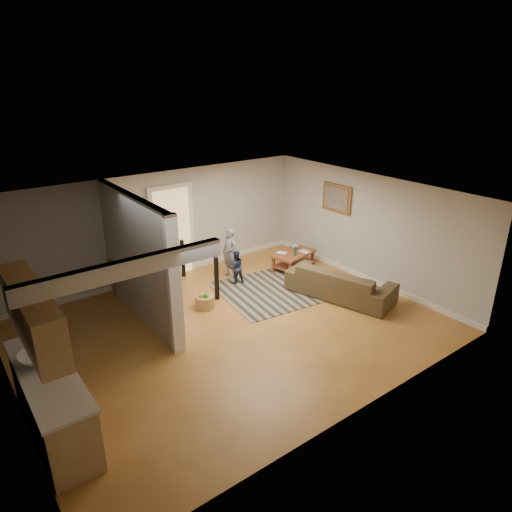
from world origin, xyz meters
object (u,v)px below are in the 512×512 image
at_px(coffee_table, 294,256).
at_px(toy_basket, 205,301).
at_px(sofa, 339,296).
at_px(toddler, 236,283).
at_px(child, 230,276).
at_px(tv_console, 137,267).
at_px(speaker_right, 183,258).
at_px(speaker_left, 216,278).

height_order(coffee_table, toy_basket, coffee_table).
xyz_separation_m(sofa, toddler, (-1.42, 1.92, 0.00)).
bearing_deg(child, sofa, 22.90).
distance_m(tv_console, child, 2.35).
distance_m(coffee_table, speaker_right, 2.71).
distance_m(coffee_table, speaker_left, 2.43).
distance_m(sofa, speaker_left, 2.71).
xyz_separation_m(tv_console, speaker_right, (1.33, 0.50, -0.29)).
xyz_separation_m(speaker_left, toddler, (0.78, 0.42, -0.48)).
xyz_separation_m(tv_console, toddler, (2.12, -0.58, -0.75)).
bearing_deg(toddler, speaker_right, -41.75).
xyz_separation_m(sofa, toy_basket, (-2.61, 1.32, 0.15)).
relative_size(sofa, toddler, 2.87).
height_order(coffee_table, tv_console, tv_console).
bearing_deg(child, speaker_right, -134.53).
xyz_separation_m(speaker_right, child, (0.88, -0.68, -0.46)).
distance_m(coffee_table, toddler, 1.67).
height_order(tv_console, speaker_left, tv_console).
height_order(coffee_table, toddler, coffee_table).
xyz_separation_m(speaker_left, toy_basket, (-0.41, -0.18, -0.33)).
bearing_deg(sofa, child, 12.61).
bearing_deg(toy_basket, coffee_table, 9.06).
xyz_separation_m(sofa, speaker_left, (-2.20, 1.50, 0.48)).
bearing_deg(child, tv_console, -101.40).
bearing_deg(coffee_table, toddler, 174.69).
bearing_deg(speaker_left, sofa, -11.48).
relative_size(sofa, speaker_right, 2.51).
bearing_deg(toy_basket, toddler, 26.77).
relative_size(tv_console, speaker_right, 1.53).
distance_m(speaker_left, toy_basket, 0.56).
bearing_deg(speaker_left, speaker_right, 112.81).
bearing_deg(coffee_table, child, 160.29).
distance_m(speaker_right, toy_basket, 1.76).
distance_m(speaker_right, toddler, 1.41).
relative_size(toy_basket, toddler, 0.50).
xyz_separation_m(coffee_table, toddler, (-1.63, 0.15, -0.34)).
bearing_deg(sofa, toy_basket, 46.12).
bearing_deg(speaker_left, toy_basket, -133.22).
bearing_deg(toddler, tv_console, -2.97).
bearing_deg(speaker_left, tv_console, 166.03).
distance_m(speaker_left, speaker_right, 1.50).
xyz_separation_m(coffee_table, speaker_right, (-2.41, 1.23, 0.12)).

